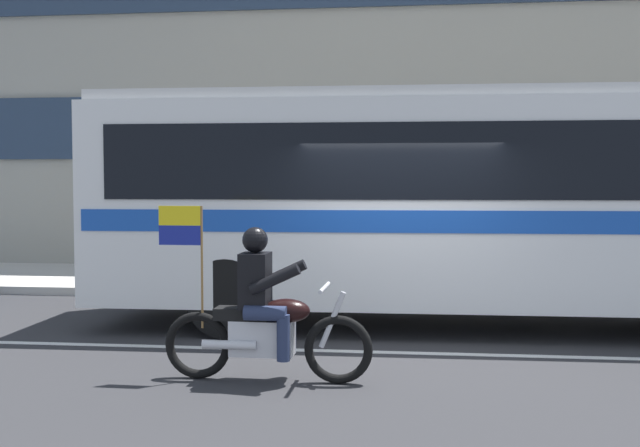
{
  "coord_description": "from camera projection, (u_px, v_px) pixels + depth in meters",
  "views": [
    {
      "loc": [
        0.07,
        -9.36,
        2.01
      ],
      "look_at": [
        -0.97,
        -0.32,
        1.51
      ],
      "focal_mm": 41.84,
      "sensor_mm": 36.0,
      "label": 1
    }
  ],
  "objects": [
    {
      "name": "ground_plane",
      "position": [
        400.0,
        342.0,
        9.4
      ],
      "size": [
        60.0,
        60.0,
        0.0
      ],
      "primitive_type": "plane",
      "color": "#2B2B2D"
    },
    {
      "name": "sidewalk_curb",
      "position": [
        402.0,
        283.0,
        14.46
      ],
      "size": [
        28.0,
        3.8,
        0.15
      ],
      "primitive_type": "cube",
      "color": "#B7B2A8",
      "rests_on": "ground_plane"
    },
    {
      "name": "lane_center_stripe",
      "position": [
        399.0,
        353.0,
        8.81
      ],
      "size": [
        26.6,
        0.14,
        0.01
      ],
      "primitive_type": "cube",
      "color": "silver",
      "rests_on": "ground_plane"
    },
    {
      "name": "office_building_facade",
      "position": [
        404.0,
        63.0,
        16.47
      ],
      "size": [
        28.0,
        0.89,
        9.31
      ],
      "color": "gray",
      "rests_on": "ground_plane"
    },
    {
      "name": "transit_bus",
      "position": [
        477.0,
        192.0,
        10.36
      ],
      "size": [
        10.61,
        2.73,
        3.22
      ],
      "color": "white",
      "rests_on": "ground_plane"
    },
    {
      "name": "motorcycle_with_rider",
      "position": [
        265.0,
        316.0,
        7.52
      ],
      "size": [
        2.2,
        0.64,
        1.78
      ],
      "color": "black",
      "rests_on": "ground_plane"
    }
  ]
}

